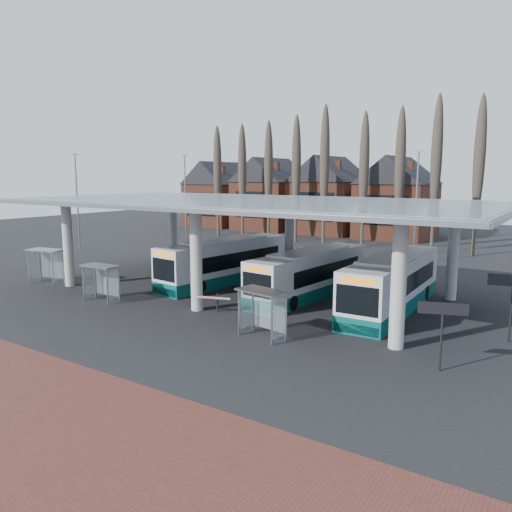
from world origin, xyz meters
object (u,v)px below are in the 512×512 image
Objects in this scene: shelter_1 at (102,275)px; shelter_2 at (264,303)px; bus_1 at (226,262)px; shelter_0 at (47,258)px; bus_2 at (310,275)px; bus_3 at (393,284)px.

shelter_2 reaches higher than shelter_1.
bus_1 reaches higher than shelter_2.
bus_2 is at bearing 10.73° from shelter_0.
shelter_1 is 0.93× the size of shelter_2.
shelter_1 is at bearing -136.56° from bus_2.
bus_3 is 24.84m from shelter_0.
shelter_2 is (9.21, -9.23, 0.20)m from bus_1.
bus_1 reaches higher than bus_2.
shelter_1 is (-10.55, -8.31, 0.22)m from bus_2.
shelter_0 is (-18.27, -7.01, 0.38)m from bus_2.
shelter_0 is at bearing -165.79° from bus_3.
bus_3 is 4.07× the size of shelter_0.
bus_1 is at bearing 23.74° from shelter_0.
shelter_1 is 12.55m from shelter_2.
shelter_1 is (-16.16, -8.11, 0.13)m from bus_3.
bus_2 is at bearing 34.58° from shelter_1.
shelter_2 is at bearing -72.00° from bus_2.
shelter_0 reaches higher than shelter_1.
bus_2 reaches higher than shelter_1.
shelter_1 is at bearing -155.04° from bus_3.
shelter_0 is at bearing 166.74° from shelter_1.
bus_1 is 4.34× the size of shelter_2.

